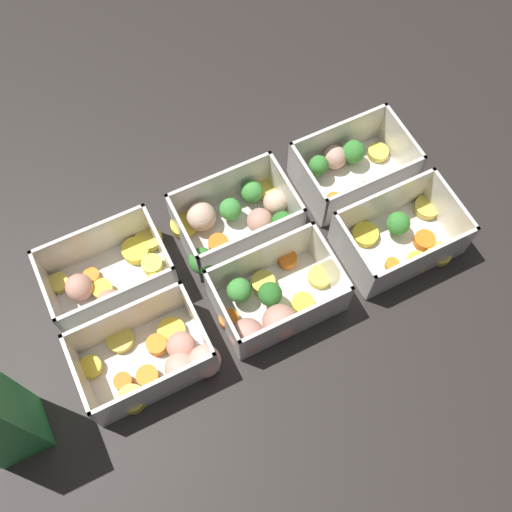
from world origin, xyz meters
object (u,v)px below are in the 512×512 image
container_near_left (351,166)px  container_near_center (236,219)px  container_far_right (159,358)px  container_far_left (401,236)px  container_far_center (270,304)px  container_near_right (110,277)px

container_near_left → container_near_center: 0.19m
container_near_left → container_far_right: 0.40m
container_far_left → container_far_right: bearing=1.8°
container_far_left → container_far_center: same height
container_far_center → container_far_right: size_ratio=1.03×
container_far_left → container_far_center: bearing=2.6°
container_near_left → container_far_left: same height
container_near_right → container_far_right: 0.14m
container_near_left → container_far_right: (0.37, 0.14, -0.00)m
container_far_center → container_near_right: bearing=-36.7°
container_near_center → container_far_left: size_ratio=1.01×
container_near_right → container_far_center: same height
container_near_left → container_near_right: size_ratio=0.89×
container_near_right → container_far_center: size_ratio=0.99×
container_near_right → container_far_left: size_ratio=1.02×
container_near_center → container_near_left: bearing=-178.6°
container_far_left → container_far_center: (0.21, 0.01, 0.00)m
container_far_center → container_far_right: same height
container_near_left → container_far_center: size_ratio=0.88×
container_near_center → container_far_left: (-0.20, 0.13, -0.00)m
container_far_center → container_far_right: bearing=0.7°
container_near_left → container_near_right: same height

